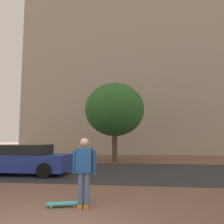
{
  "coord_description": "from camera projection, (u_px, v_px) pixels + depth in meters",
  "views": [
    {
      "loc": [
        1.82,
        -4.44,
        1.75
      ],
      "look_at": [
        0.12,
        9.46,
        3.28
      ],
      "focal_mm": 37.18,
      "sensor_mm": 36.0,
      "label": 1
    }
  ],
  "objects": [
    {
      "name": "ground_plane",
      "position": [
        111.0,
        166.0,
        14.28
      ],
      "size": [
        120.0,
        120.0,
        0.0
      ],
      "primitive_type": "plane",
      "color": "brown"
    },
    {
      "name": "street_asphalt_strip",
      "position": [
        106.0,
        171.0,
        12.12
      ],
      "size": [
        120.0,
        7.24,
        0.0
      ],
      "primitive_type": "cube",
      "color": "#2D2D33",
      "rests_on": "ground_plane"
    },
    {
      "name": "landmark_building",
      "position": [
        132.0,
        67.0,
        31.94
      ],
      "size": [
        23.91,
        16.0,
        37.99
      ],
      "color": "#B2A893",
      "rests_on": "ground_plane"
    },
    {
      "name": "car_blue",
      "position": [
        23.0,
        160.0,
        11.09
      ],
      "size": [
        4.41,
        1.95,
        1.4
      ],
      "color": "#23389E",
      "rests_on": "ground_plane"
    },
    {
      "name": "skateboard",
      "position": [
        63.0,
        203.0,
        5.86
      ],
      "size": [
        0.82,
        0.42,
        0.11
      ],
      "color": "#38CDD7",
      "rests_on": "ground_plane"
    },
    {
      "name": "tree_curb_far",
      "position": [
        115.0,
        110.0,
        17.29
      ],
      "size": [
        4.39,
        4.39,
        5.79
      ],
      "color": "brown",
      "rests_on": "ground_plane"
    },
    {
      "name": "person_skater",
      "position": [
        84.0,
        169.0,
        5.9
      ],
      "size": [
        0.61,
        0.3,
        1.73
      ],
      "color": "slate",
      "rests_on": "ground_plane"
    }
  ]
}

